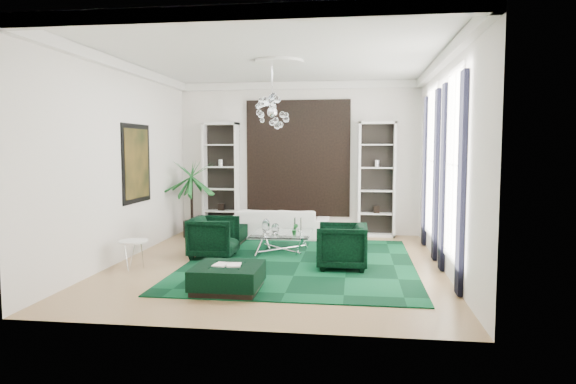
# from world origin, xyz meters

# --- Properties ---
(floor) EXTENTS (6.00, 7.00, 0.02)m
(floor) POSITION_xyz_m (0.00, 0.00, -0.01)
(floor) COLOR tan
(floor) RESTS_ON ground
(ceiling) EXTENTS (6.00, 7.00, 0.02)m
(ceiling) POSITION_xyz_m (0.00, 0.00, 3.81)
(ceiling) COLOR white
(ceiling) RESTS_ON ground
(wall_back) EXTENTS (6.00, 0.02, 3.80)m
(wall_back) POSITION_xyz_m (0.00, 3.51, 1.90)
(wall_back) COLOR white
(wall_back) RESTS_ON ground
(wall_front) EXTENTS (6.00, 0.02, 3.80)m
(wall_front) POSITION_xyz_m (0.00, -3.51, 1.90)
(wall_front) COLOR white
(wall_front) RESTS_ON ground
(wall_left) EXTENTS (0.02, 7.00, 3.80)m
(wall_left) POSITION_xyz_m (-3.01, 0.00, 1.90)
(wall_left) COLOR white
(wall_left) RESTS_ON ground
(wall_right) EXTENTS (0.02, 7.00, 3.80)m
(wall_right) POSITION_xyz_m (3.01, 0.00, 1.90)
(wall_right) COLOR white
(wall_right) RESTS_ON ground
(crown_molding) EXTENTS (6.00, 7.00, 0.18)m
(crown_molding) POSITION_xyz_m (0.00, 0.00, 3.70)
(crown_molding) COLOR white
(crown_molding) RESTS_ON ceiling
(ceiling_medallion) EXTENTS (0.90, 0.90, 0.05)m
(ceiling_medallion) POSITION_xyz_m (0.00, 0.30, 3.77)
(ceiling_medallion) COLOR white
(ceiling_medallion) RESTS_ON ceiling
(tapestry) EXTENTS (2.50, 0.06, 2.80)m
(tapestry) POSITION_xyz_m (0.00, 3.46, 1.90)
(tapestry) COLOR black
(tapestry) RESTS_ON wall_back
(shelving_left) EXTENTS (0.90, 0.38, 2.80)m
(shelving_left) POSITION_xyz_m (-1.95, 3.31, 1.40)
(shelving_left) COLOR white
(shelving_left) RESTS_ON floor
(shelving_right) EXTENTS (0.90, 0.38, 2.80)m
(shelving_right) POSITION_xyz_m (1.95, 3.31, 1.40)
(shelving_right) COLOR white
(shelving_right) RESTS_ON floor
(painting) EXTENTS (0.04, 1.30, 1.60)m
(painting) POSITION_xyz_m (-2.97, 0.60, 1.85)
(painting) COLOR black
(painting) RESTS_ON wall_left
(window_near) EXTENTS (0.03, 1.10, 2.90)m
(window_near) POSITION_xyz_m (2.99, -0.90, 1.90)
(window_near) COLOR white
(window_near) RESTS_ON wall_right
(curtain_near_a) EXTENTS (0.07, 0.30, 3.25)m
(curtain_near_a) POSITION_xyz_m (2.96, -1.68, 1.65)
(curtain_near_a) COLOR black
(curtain_near_a) RESTS_ON floor
(curtain_near_b) EXTENTS (0.07, 0.30, 3.25)m
(curtain_near_b) POSITION_xyz_m (2.96, -0.12, 1.65)
(curtain_near_b) COLOR black
(curtain_near_b) RESTS_ON floor
(window_far) EXTENTS (0.03, 1.10, 2.90)m
(window_far) POSITION_xyz_m (2.99, 1.50, 1.90)
(window_far) COLOR white
(window_far) RESTS_ON wall_right
(curtain_far_a) EXTENTS (0.07, 0.30, 3.25)m
(curtain_far_a) POSITION_xyz_m (2.96, 0.72, 1.65)
(curtain_far_a) COLOR black
(curtain_far_a) RESTS_ON floor
(curtain_far_b) EXTENTS (0.07, 0.30, 3.25)m
(curtain_far_b) POSITION_xyz_m (2.96, 2.28, 1.65)
(curtain_far_b) COLOR black
(curtain_far_b) RESTS_ON floor
(rug) EXTENTS (4.20, 5.00, 0.02)m
(rug) POSITION_xyz_m (0.42, 0.13, 0.01)
(rug) COLOR black
(rug) RESTS_ON floor
(sofa) EXTENTS (2.39, 0.94, 0.70)m
(sofa) POSITION_xyz_m (-0.39, 2.78, 0.35)
(sofa) COLOR white
(sofa) RESTS_ON floor
(armchair_left) EXTENTS (0.89, 0.87, 0.81)m
(armchair_left) POSITION_xyz_m (-1.33, 0.41, 0.41)
(armchair_left) COLOR black
(armchair_left) RESTS_ON floor
(armchair_right) EXTENTS (0.89, 0.87, 0.81)m
(armchair_right) POSITION_xyz_m (1.21, -0.19, 0.41)
(armchair_right) COLOR black
(armchair_right) RESTS_ON floor
(coffee_table) EXTENTS (1.20, 1.20, 0.41)m
(coffee_table) POSITION_xyz_m (-0.06, 1.06, 0.21)
(coffee_table) COLOR white
(coffee_table) RESTS_ON floor
(ottoman_side) EXTENTS (0.90, 0.90, 0.40)m
(ottoman_side) POSITION_xyz_m (-1.50, 1.84, 0.20)
(ottoman_side) COLOR black
(ottoman_side) RESTS_ON floor
(ottoman_front) EXTENTS (1.00, 1.00, 0.40)m
(ottoman_front) POSITION_xyz_m (-0.47, -1.89, 0.20)
(ottoman_front) COLOR black
(ottoman_front) RESTS_ON floor
(book) EXTENTS (0.42, 0.28, 0.03)m
(book) POSITION_xyz_m (-0.47, -1.89, 0.42)
(book) COLOR white
(book) RESTS_ON ottoman_front
(side_table) EXTENTS (0.52, 0.52, 0.50)m
(side_table) POSITION_xyz_m (-2.50, -0.69, 0.25)
(side_table) COLOR white
(side_table) RESTS_ON floor
(palm) EXTENTS (1.50, 1.50, 2.40)m
(palm) POSITION_xyz_m (-2.49, 2.62, 1.20)
(palm) COLOR #1B6427
(palm) RESTS_ON floor
(chandelier) EXTENTS (0.80, 0.80, 0.72)m
(chandelier) POSITION_xyz_m (-0.17, 0.51, 2.85)
(chandelier) COLOR white
(chandelier) RESTS_ON ceiling
(table_plant) EXTENTS (0.13, 0.11, 0.24)m
(table_plant) POSITION_xyz_m (0.24, 0.81, 0.53)
(table_plant) COLOR #1B6427
(table_plant) RESTS_ON coffee_table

